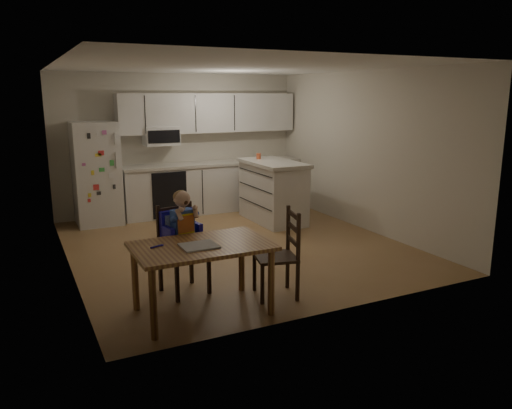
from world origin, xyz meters
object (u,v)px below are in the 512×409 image
Objects in this scene: dining_table at (202,254)px; refrigerator at (96,174)px; red_cup at (259,156)px; chair_booster at (181,231)px; chair_side at (284,248)px; kitchen_island at (273,191)px.

refrigerator is at bearing 94.88° from dining_table.
chair_booster is (-2.29, -2.72, -0.39)m from red_cup.
chair_booster is at bearing -108.21° from chair_side.
red_cup is 3.61m from chair_side.
red_cup reaches higher than kitchen_island.
dining_table is at bearing -128.63° from kitchen_island.
dining_table is at bearing -99.82° from chair_booster.
red_cup reaches higher than chair_side.
red_cup is at bearing 171.55° from chair_side.
dining_table is at bearing -85.12° from refrigerator.
refrigerator reaches higher than chair_booster.
chair_booster is at bearing 90.82° from dining_table.
chair_side is (0.94, 0.03, -0.08)m from dining_table.
chair_side is at bearing -72.36° from refrigerator.
red_cup is 0.10× the size of chair_side.
chair_booster reaches higher than chair_side.
kitchen_island is (2.71, -1.14, -0.33)m from refrigerator.
kitchen_island is 14.23× the size of red_cup.
kitchen_island is 3.25m from chair_side.
refrigerator reaches higher than kitchen_island.
red_cup is 3.58m from chair_booster.
refrigerator is 2.74m from red_cup.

